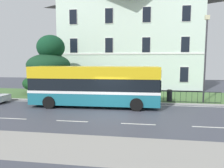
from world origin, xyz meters
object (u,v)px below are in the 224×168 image
object	(u,v)px
evergreen_tree	(49,70)
litter_bin	(169,95)
street_lamp_post	(206,54)
single_decker_bus	(95,86)
georgian_townhouse	(130,38)

from	to	relation	value
evergreen_tree	litter_bin	distance (m)	13.13
street_lamp_post	litter_bin	bearing A→B (deg)	-178.52
evergreen_tree	street_lamp_post	world-z (taller)	street_lamp_post
single_decker_bus	street_lamp_post	distance (m)	9.65
georgian_townhouse	evergreen_tree	distance (m)	12.57
litter_bin	single_decker_bus	bearing A→B (deg)	-158.17
litter_bin	georgian_townhouse	bearing A→B (deg)	110.08
street_lamp_post	litter_bin	xyz separation A→B (m)	(-2.85, -0.07, -3.60)
evergreen_tree	litter_bin	world-z (taller)	evergreen_tree
georgian_townhouse	litter_bin	xyz separation A→B (m)	(4.24, -11.61, -6.13)
evergreen_tree	street_lamp_post	distance (m)	15.83
street_lamp_post	georgian_townhouse	bearing A→B (deg)	121.58
georgian_townhouse	single_decker_bus	distance (m)	15.07
street_lamp_post	single_decker_bus	bearing A→B (deg)	-164.28
single_decker_bus	evergreen_tree	bearing A→B (deg)	137.53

